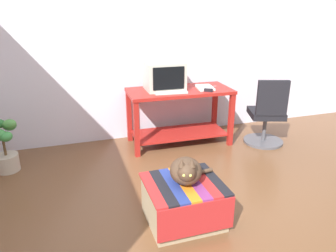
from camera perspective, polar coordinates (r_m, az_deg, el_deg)
name	(u,v)px	position (r m, az deg, el deg)	size (l,w,h in m)	color
ground_plane	(190,219)	(2.93, 3.85, -15.99)	(14.00, 14.00, 0.00)	brown
back_wall	(134,41)	(4.34, -6.03, 14.60)	(8.00, 0.10, 2.60)	silver
desk	(179,107)	(4.21, 2.01, 3.33)	(1.34, 0.64, 0.73)	maroon
tv_monitor	(164,76)	(4.10, -0.66, 8.76)	(0.48, 0.41, 0.35)	#BCB7A8
keyboard	(171,92)	(3.97, 0.45, 6.01)	(0.40, 0.15, 0.02)	beige
book	(205,88)	(4.21, 6.48, 6.74)	(0.20, 0.29, 0.03)	white
ottoman_with_blanket	(184,202)	(2.80, 2.77, -13.22)	(0.63, 0.58, 0.36)	tan
cat	(186,171)	(2.67, 3.21, -7.88)	(0.46, 0.42, 0.27)	#473323
potted_plant	(2,145)	(3.95, -27.17, -2.97)	(0.38, 0.36, 0.60)	#B7A893
office_chair	(267,116)	(4.39, 17.04, 1.62)	(0.53, 0.54, 0.89)	#4C4C51
stapler	(208,90)	(4.06, 7.13, 6.30)	(0.04, 0.11, 0.04)	black
pen	(211,87)	(4.31, 7.65, 6.90)	(0.01, 0.01, 0.14)	#B7B7BC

